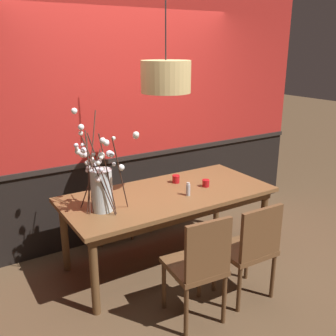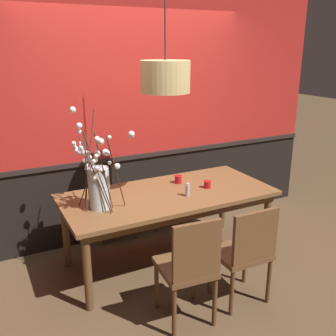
# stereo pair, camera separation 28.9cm
# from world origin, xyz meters

# --- Properties ---
(ground_plane) EXTENTS (24.00, 24.00, 0.00)m
(ground_plane) POSITION_xyz_m (0.00, 0.00, 0.00)
(ground_plane) COLOR brown
(back_wall) EXTENTS (4.77, 0.14, 2.93)m
(back_wall) POSITION_xyz_m (0.00, 0.83, 1.45)
(back_wall) COLOR black
(back_wall) RESTS_ON ground
(dining_table) EXTENTS (2.06, 0.95, 0.75)m
(dining_table) POSITION_xyz_m (0.00, 0.00, 0.67)
(dining_table) COLOR brown
(dining_table) RESTS_ON ground
(chair_far_side_right) EXTENTS (0.48, 0.45, 0.87)m
(chair_far_side_right) POSITION_xyz_m (0.33, 0.91, 0.50)
(chair_far_side_right) COLOR brown
(chair_far_side_right) RESTS_ON ground
(chair_far_side_left) EXTENTS (0.45, 0.46, 0.90)m
(chair_far_side_left) POSITION_xyz_m (-0.27, 0.88, 0.52)
(chair_far_side_left) COLOR brown
(chair_far_side_left) RESTS_ON ground
(chair_near_side_left) EXTENTS (0.44, 0.47, 0.93)m
(chair_near_side_left) POSITION_xyz_m (-0.28, -0.90, 0.52)
(chair_near_side_left) COLOR brown
(chair_near_side_left) RESTS_ON ground
(chair_near_side_right) EXTENTS (0.45, 0.41, 0.90)m
(chair_near_side_right) POSITION_xyz_m (0.27, -0.90, 0.51)
(chair_near_side_right) COLOR brown
(chair_near_side_right) RESTS_ON ground
(vase_with_blossoms) EXTENTS (0.45, 0.54, 0.89)m
(vase_with_blossoms) POSITION_xyz_m (-0.71, -0.05, 0.99)
(vase_with_blossoms) COLOR silver
(vase_with_blossoms) RESTS_ON dining_table
(candle_holder_nearer_center) EXTENTS (0.08, 0.08, 0.08)m
(candle_holder_nearer_center) POSITION_xyz_m (0.22, 0.20, 0.79)
(candle_holder_nearer_center) COLOR red
(candle_holder_nearer_center) RESTS_ON dining_table
(candle_holder_nearer_edge) EXTENTS (0.08, 0.08, 0.08)m
(candle_holder_nearer_edge) POSITION_xyz_m (0.42, -0.06, 0.79)
(candle_holder_nearer_edge) COLOR red
(candle_holder_nearer_edge) RESTS_ON dining_table
(condiment_bottle) EXTENTS (0.04, 0.04, 0.13)m
(condiment_bottle) POSITION_xyz_m (0.13, -0.16, 0.81)
(condiment_bottle) COLOR #ADADB2
(condiment_bottle) RESTS_ON dining_table
(pendant_lamp) EXTENTS (0.44, 0.44, 1.20)m
(pendant_lamp) POSITION_xyz_m (-0.05, -0.05, 1.87)
(pendant_lamp) COLOR tan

